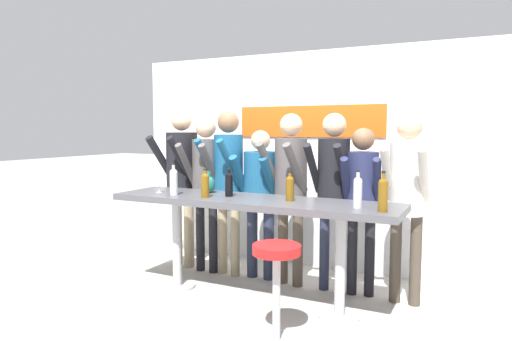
% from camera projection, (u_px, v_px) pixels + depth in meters
% --- Properties ---
extents(ground_plane, '(40.00, 40.00, 0.00)m').
position_uv_depth(ground_plane, '(251.00, 301.00, 4.29)').
color(ground_plane, '#B2ADA3').
extents(back_wall, '(4.33, 0.12, 2.50)m').
position_uv_depth(back_wall, '(303.00, 159.00, 5.38)').
color(back_wall, white).
rests_on(back_wall, ground_plane).
extents(tasting_table, '(2.73, 0.67, 0.97)m').
position_uv_depth(tasting_table, '(251.00, 212.00, 4.21)').
color(tasting_table, '#4C4C51').
rests_on(tasting_table, ground_plane).
extents(bar_stool, '(0.38, 0.38, 0.75)m').
position_uv_depth(bar_stool, '(277.00, 278.00, 3.40)').
color(bar_stool, '#B2B2B7').
rests_on(bar_stool, ground_plane).
extents(person_far_left, '(0.51, 0.63, 1.83)m').
position_uv_depth(person_far_left, '(181.00, 170.00, 5.30)').
color(person_far_left, gray).
rests_on(person_far_left, ground_plane).
extents(person_left, '(0.37, 0.51, 1.74)m').
position_uv_depth(person_left, '(206.00, 175.00, 5.08)').
color(person_left, black).
rests_on(person_left, ground_plane).
extents(person_center_left, '(0.43, 0.57, 1.81)m').
position_uv_depth(person_center_left, '(228.00, 172.00, 4.97)').
color(person_center_left, gray).
rests_on(person_center_left, ground_plane).
extents(person_center, '(0.43, 0.52, 1.60)m').
position_uv_depth(person_center, '(260.00, 188.00, 4.86)').
color(person_center, '#23283D').
rests_on(person_center, ground_plane).
extents(person_center_right, '(0.46, 0.58, 1.77)m').
position_uv_depth(person_center_right, '(290.00, 178.00, 4.64)').
color(person_center_right, '#473D33').
rests_on(person_center_right, ground_plane).
extents(person_right, '(0.39, 0.53, 1.77)m').
position_uv_depth(person_right, '(333.00, 180.00, 4.45)').
color(person_right, '#23283D').
rests_on(person_right, ground_plane).
extents(person_far_right, '(0.41, 0.53, 1.62)m').
position_uv_depth(person_far_right, '(362.00, 191.00, 4.34)').
color(person_far_right, black).
rests_on(person_far_right, ground_plane).
extents(person_rightmost, '(0.39, 0.52, 1.74)m').
position_uv_depth(person_rightmost, '(407.00, 186.00, 4.12)').
color(person_rightmost, '#473D33').
rests_on(person_rightmost, ground_plane).
extents(wine_bottle_0, '(0.07, 0.07, 0.31)m').
position_uv_depth(wine_bottle_0, '(358.00, 191.00, 3.67)').
color(wine_bottle_0, '#B7BCC1').
rests_on(wine_bottle_0, tasting_table).
extents(wine_bottle_1, '(0.07, 0.07, 0.27)m').
position_uv_depth(wine_bottle_1, '(229.00, 183.00, 4.31)').
color(wine_bottle_1, black).
rests_on(wine_bottle_1, tasting_table).
extents(wine_bottle_2, '(0.08, 0.08, 0.32)m').
position_uv_depth(wine_bottle_2, '(383.00, 193.00, 3.50)').
color(wine_bottle_2, brown).
rests_on(wine_bottle_2, tasting_table).
extents(wine_bottle_3, '(0.08, 0.08, 0.31)m').
position_uv_depth(wine_bottle_3, '(174.00, 180.00, 4.40)').
color(wine_bottle_3, '#B7BCC1').
rests_on(wine_bottle_3, tasting_table).
extents(wine_bottle_4, '(0.07, 0.07, 0.26)m').
position_uv_depth(wine_bottle_4, '(290.00, 187.00, 4.04)').
color(wine_bottle_4, brown).
rests_on(wine_bottle_4, tasting_table).
extents(wine_bottle_5, '(0.08, 0.08, 0.27)m').
position_uv_depth(wine_bottle_5, '(205.00, 184.00, 4.24)').
color(wine_bottle_5, brown).
rests_on(wine_bottle_5, tasting_table).
extents(wine_glass_0, '(0.07, 0.07, 0.18)m').
position_uv_depth(wine_glass_0, '(159.00, 180.00, 4.57)').
color(wine_glass_0, silver).
rests_on(wine_glass_0, tasting_table).
extents(decorative_vase, '(0.13, 0.13, 0.22)m').
position_uv_depth(decorative_vase, '(209.00, 184.00, 4.56)').
color(decorative_vase, '#1E665B').
rests_on(decorative_vase, tasting_table).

